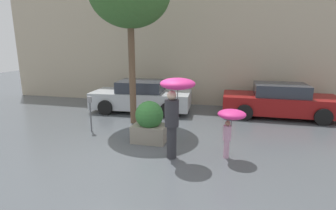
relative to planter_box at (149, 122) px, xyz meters
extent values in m
plane|color=#51565B|center=(-0.36, -1.12, -0.61)|extent=(40.00, 40.00, 0.00)
cube|color=#B7A88E|center=(-0.36, 5.38, 2.39)|extent=(18.00, 0.30, 6.00)
cube|color=gray|center=(0.00, 0.00, -0.35)|extent=(1.00, 0.67, 0.52)
sphere|color=#337033|center=(0.00, 0.00, 0.22)|extent=(0.83, 0.83, 0.83)
cylinder|color=#2D2D33|center=(0.90, -0.95, -0.19)|extent=(0.25, 0.25, 0.86)
cylinder|color=#2D2D33|center=(0.90, -0.95, 0.58)|extent=(0.36, 0.36, 0.68)
sphere|color=beige|center=(0.90, -0.95, 1.04)|extent=(0.23, 0.23, 0.23)
cylinder|color=#4C4C51|center=(1.06, -1.00, 0.97)|extent=(0.02, 0.02, 0.72)
ellipsoid|color=#E02D84|center=(1.06, -1.00, 1.33)|extent=(0.86, 0.86, 0.27)
cylinder|color=#D199B7|center=(2.27, -0.61, -0.37)|extent=(0.14, 0.14, 0.48)
cylinder|color=#D199B7|center=(2.27, -0.61, 0.06)|extent=(0.20, 0.20, 0.38)
sphere|color=#997056|center=(2.27, -0.61, 0.32)|extent=(0.13, 0.13, 0.13)
cylinder|color=#4C4C51|center=(2.36, -0.64, 0.32)|extent=(0.02, 0.02, 0.48)
ellipsoid|color=#E02D84|center=(2.36, -0.64, 0.56)|extent=(0.70, 0.70, 0.22)
cube|color=#B7BCC1|center=(-1.48, 3.46, -0.10)|extent=(4.32, 2.07, 0.69)
cube|color=#2D333D|center=(-1.48, 3.46, 0.48)|extent=(2.00, 1.64, 0.47)
cylinder|color=black|center=(-2.72, 2.49, -0.31)|extent=(0.63, 0.26, 0.61)
cylinder|color=black|center=(-2.85, 4.25, -0.31)|extent=(0.63, 0.26, 0.61)
cylinder|color=black|center=(-0.12, 2.67, -0.31)|extent=(0.63, 0.26, 0.61)
cylinder|color=black|center=(-0.24, 4.44, -0.31)|extent=(0.63, 0.26, 0.61)
cube|color=maroon|center=(4.21, 3.95, -0.10)|extent=(4.41, 1.80, 0.69)
cube|color=#2D333D|center=(4.21, 3.95, 0.48)|extent=(1.99, 1.52, 0.47)
cylinder|color=black|center=(2.85, 3.06, -0.31)|extent=(0.62, 0.22, 0.61)
cylinder|color=black|center=(2.84, 4.83, -0.31)|extent=(0.62, 0.22, 0.61)
cylinder|color=black|center=(5.58, 3.08, -0.31)|extent=(0.62, 0.22, 0.61)
cylinder|color=black|center=(5.56, 4.85, -0.31)|extent=(0.62, 0.22, 0.61)
cylinder|color=brown|center=(-1.18, 1.71, 1.28)|extent=(0.23, 0.23, 3.80)
cylinder|color=#595B60|center=(-2.20, 0.43, -0.12)|extent=(0.05, 0.05, 0.99)
cylinder|color=gray|center=(-2.20, 0.43, 0.48)|extent=(0.14, 0.14, 0.20)
camera|label=1|loc=(2.34, -7.09, 2.28)|focal=28.00mm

